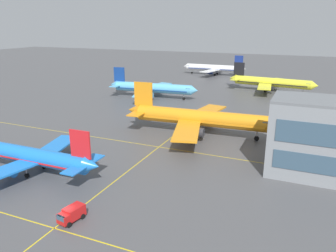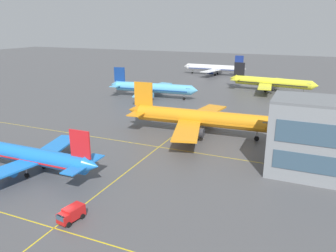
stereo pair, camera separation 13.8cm
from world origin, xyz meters
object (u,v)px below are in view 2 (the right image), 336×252
at_px(airliner_second_row, 199,118).
at_px(airliner_front_gate, 29,155).
at_px(airliner_third_row, 152,88).
at_px(airliner_far_left_stand, 271,82).
at_px(service_truck_red_van, 71,214).
at_px(airliner_far_right_stand, 214,68).

bearing_deg(airliner_second_row, airliner_front_gate, -123.01).
bearing_deg(airliner_second_row, airliner_third_row, 131.12).
distance_m(airliner_far_left_stand, service_truck_red_van, 114.67).
distance_m(airliner_third_row, service_truck_red_van, 86.31).
bearing_deg(service_truck_red_van, airliner_far_right_stand, 98.03).
relative_size(airliner_second_row, airliner_third_row, 1.13).
relative_size(airliner_third_row, airliner_far_left_stand, 0.98).
bearing_deg(airliner_second_row, airliner_far_right_stand, 103.84).
height_order(airliner_second_row, airliner_third_row, airliner_second_row).
height_order(airliner_third_row, airliner_far_left_stand, airliner_far_left_stand).
height_order(airliner_second_row, airliner_far_left_stand, airliner_second_row).
bearing_deg(airliner_far_left_stand, airliner_third_row, -142.50).
xyz_separation_m(airliner_third_row, service_truck_red_van, (26.85, -81.98, -2.72)).
height_order(airliner_front_gate, airliner_second_row, airliner_second_row).
xyz_separation_m(airliner_far_right_stand, service_truck_red_van, (21.29, -150.94, -2.73)).
xyz_separation_m(airliner_second_row, airliner_third_row, (-31.42, 35.99, -0.53)).
bearing_deg(airliner_second_row, airliner_far_left_stand, 81.65).
height_order(airliner_third_row, service_truck_red_van, airliner_third_row).
bearing_deg(airliner_far_left_stand, airliner_front_gate, -107.73).
bearing_deg(airliner_far_right_stand, service_truck_red_van, -81.97).
bearing_deg(airliner_far_right_stand, airliner_third_row, -94.61).
relative_size(airliner_second_row, airliner_far_right_stand, 1.14).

